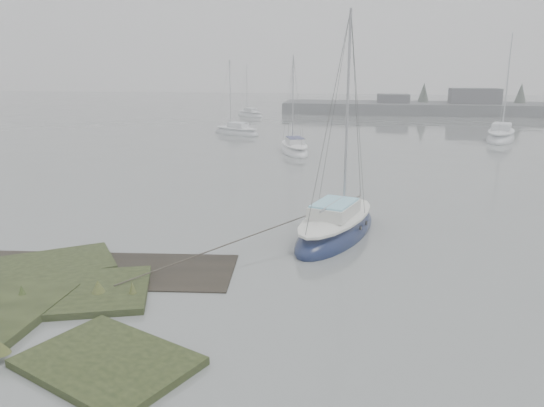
# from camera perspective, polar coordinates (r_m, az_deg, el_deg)

# --- Properties ---
(ground) EXTENTS (160.00, 160.00, 0.00)m
(ground) POSITION_cam_1_polar(r_m,az_deg,el_deg) (40.66, 1.16, 5.98)
(ground) COLOR slate
(ground) RESTS_ON ground
(far_shoreline) EXTENTS (60.00, 8.00, 4.15)m
(far_shoreline) POSITION_cam_1_polar(r_m,az_deg,el_deg) (75.00, 25.90, 9.20)
(far_shoreline) COLOR #4C4F51
(far_shoreline) RESTS_ON ground
(sailboat_main) EXTENTS (3.82, 6.51, 8.74)m
(sailboat_main) POSITION_cam_1_polar(r_m,az_deg,el_deg) (19.85, 6.90, -2.71)
(sailboat_main) COLOR #0D1738
(sailboat_main) RESTS_ON ground
(sailboat_white) EXTENTS (3.28, 5.51, 7.39)m
(sailboat_white) POSITION_cam_1_polar(r_m,az_deg,el_deg) (38.45, 2.41, 5.81)
(sailboat_white) COLOR silver
(sailboat_white) RESTS_ON ground
(sailboat_far_a) EXTENTS (5.21, 3.85, 7.10)m
(sailboat_far_a) POSITION_cam_1_polar(r_m,az_deg,el_deg) (48.75, -3.85, 7.67)
(sailboat_far_a) COLOR #A4A8AE
(sailboat_far_a) RESTS_ON ground
(sailboat_far_b) EXTENTS (4.12, 7.01, 9.40)m
(sailboat_far_b) POSITION_cam_1_polar(r_m,az_deg,el_deg) (48.79, 23.37, 6.60)
(sailboat_far_b) COLOR silver
(sailboat_far_b) RESTS_ON ground
(sailboat_far_c) EXTENTS (4.47, 4.40, 6.67)m
(sailboat_far_c) POSITION_cam_1_polar(r_m,az_deg,el_deg) (66.11, -2.39, 9.53)
(sailboat_far_c) COLOR silver
(sailboat_far_c) RESTS_ON ground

